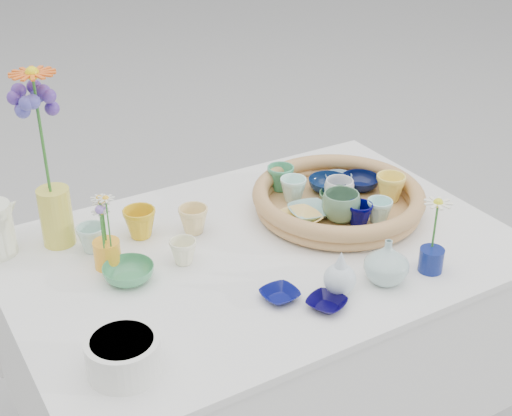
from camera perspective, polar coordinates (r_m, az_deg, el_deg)
wicker_tray at (r=1.97m, az=6.58°, el=0.65°), size 0.47×0.47×0.08m
tray_ceramic_0 at (r=2.06m, az=5.81°, el=1.87°), size 0.14×0.14×0.04m
tray_ceramic_1 at (r=2.08m, az=8.31°, el=2.02°), size 0.12×0.12×0.04m
tray_ceramic_2 at (r=2.02m, az=10.69°, el=1.59°), size 0.09×0.09×0.08m
tray_ceramic_3 at (r=1.99m, az=6.56°, el=0.81°), size 0.12×0.12×0.03m
tray_ceramic_4 at (r=1.90m, az=6.81°, el=0.11°), size 0.12×0.12×0.08m
tray_ceramic_5 at (r=1.92m, az=4.29°, el=-0.34°), size 0.13×0.13×0.03m
tray_ceramic_6 at (r=1.99m, az=2.99°, el=1.49°), size 0.08×0.08×0.07m
tray_ceramic_7 at (r=1.99m, az=6.66°, el=1.40°), size 0.10×0.10×0.07m
tray_ceramic_8 at (r=2.11m, az=6.62°, el=2.35°), size 0.09×0.09×0.02m
tray_ceramic_9 at (r=1.88m, az=8.27°, el=-0.54°), size 0.09×0.09×0.06m
tray_ceramic_10 at (r=1.88m, az=3.51°, el=-0.88°), size 0.11×0.11×0.03m
tray_ceramic_11 at (r=1.91m, az=9.83°, el=-0.24°), size 0.07×0.07×0.06m
tray_ceramic_12 at (r=2.04m, az=1.98°, el=2.41°), size 0.10×0.10×0.07m
loose_ceramic_0 at (r=1.87m, az=-9.27°, el=-1.20°), size 0.11×0.11×0.08m
loose_ceramic_1 at (r=1.87m, az=-5.02°, el=-0.96°), size 0.10×0.10×0.07m
loose_ceramic_2 at (r=1.71m, az=-10.16°, el=-5.16°), size 0.16×0.16×0.04m
loose_ceramic_3 at (r=1.75m, az=-5.83°, el=-3.50°), size 0.07×0.07×0.06m
loose_ceramic_4 at (r=1.63m, az=1.91°, el=-6.98°), size 0.09×0.09×0.02m
loose_ceramic_5 at (r=1.83m, az=-12.99°, el=-2.40°), size 0.10×0.10×0.07m
loose_ceramic_6 at (r=1.61m, az=5.67°, el=-7.62°), size 0.11×0.11×0.02m
fluted_bowl at (r=1.44m, az=-10.56°, el=-11.51°), size 0.16×0.16×0.08m
bud_vase_paleblue at (r=1.63m, az=6.76°, el=-5.10°), size 0.08×0.08×0.12m
bud_vase_seafoam at (r=1.69m, az=10.42°, el=-4.21°), size 0.12×0.12×0.11m
bud_vase_cobalt at (r=1.76m, az=13.83°, el=-4.05°), size 0.08×0.08×0.06m
single_daisy at (r=1.73m, az=14.14°, el=-1.33°), size 0.10×0.10×0.14m
tall_vase_yellow at (r=1.87m, az=-15.68°, el=-0.66°), size 0.08×0.08×0.15m
gerbera at (r=1.76m, az=-16.77°, el=5.63°), size 0.15×0.15×0.32m
hydrangea at (r=1.79m, az=-16.66°, el=4.69°), size 0.10×0.10×0.31m
daisy_cup at (r=1.76m, az=-11.81°, el=-3.63°), size 0.08×0.08×0.07m
daisy_posy at (r=1.70m, az=-12.33°, el=-0.99°), size 0.08×0.08×0.13m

